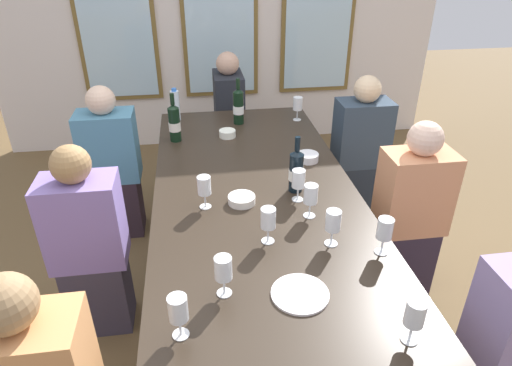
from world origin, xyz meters
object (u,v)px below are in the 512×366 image
(wine_glass_3, at_px, (385,230))
(white_plate_0, at_px, (300,294))
(wine_glass_7, at_px, (333,221))
(wine_glass_9, at_px, (415,314))
(wine_bottle_1, at_px, (238,106))
(wine_glass_8, at_px, (204,186))
(tasting_bowl_0, at_px, (242,199))
(seated_person_5, at_px, (410,216))
(wine_glass_2, at_px, (268,220))
(wine_glass_0, at_px, (311,196))
(seated_person_6, at_px, (229,120))
(seated_person_2, at_px, (112,168))
(wine_bottle_0, at_px, (296,171))
(wine_bottle_2, at_px, (174,123))
(wine_glass_4, at_px, (298,180))
(seated_person_4, at_px, (90,248))
(tasting_bowl_1, at_px, (308,157))
(water_bottle, at_px, (175,105))
(seated_person_3, at_px, (359,153))
(dining_table, at_px, (259,210))
(wine_glass_1, at_px, (223,270))
(wine_glass_6, at_px, (298,104))
(wine_glass_5, at_px, (178,310))
(tasting_bowl_2, at_px, (227,134))

(wine_glass_3, bearing_deg, white_plate_0, -153.50)
(wine_glass_7, distance_m, wine_glass_9, 0.57)
(wine_bottle_1, xyz_separation_m, wine_glass_8, (-0.29, -1.10, -0.01))
(tasting_bowl_0, relative_size, seated_person_5, 0.13)
(tasting_bowl_0, height_order, wine_glass_2, wine_glass_2)
(tasting_bowl_0, height_order, wine_glass_0, wine_glass_0)
(wine_glass_7, bearing_deg, seated_person_6, 97.16)
(wine_glass_0, bearing_deg, seated_person_2, 135.53)
(wine_glass_2, relative_size, seated_person_6, 0.16)
(wine_bottle_0, height_order, seated_person_6, seated_person_6)
(wine_glass_8, height_order, seated_person_2, seated_person_2)
(wine_bottle_2, bearing_deg, wine_glass_3, -56.12)
(seated_person_2, bearing_deg, wine_bottle_2, -9.96)
(wine_glass_4, xyz_separation_m, seated_person_4, (-1.09, 0.03, -0.33))
(wine_glass_2, bearing_deg, tasting_bowl_0, 102.96)
(wine_glass_2, height_order, wine_glass_9, same)
(wine_glass_7, bearing_deg, tasting_bowl_1, 83.11)
(wine_glass_4, bearing_deg, seated_person_2, 139.35)
(seated_person_5, bearing_deg, seated_person_2, 153.87)
(white_plate_0, distance_m, wine_bottle_0, 0.81)
(seated_person_4, bearing_deg, wine_glass_2, -22.14)
(wine_bottle_0, relative_size, wine_glass_7, 1.80)
(tasting_bowl_0, height_order, water_bottle, water_bottle)
(seated_person_3, bearing_deg, dining_table, -134.97)
(wine_bottle_1, height_order, wine_glass_1, wine_bottle_1)
(wine_bottle_2, distance_m, wine_glass_8, 0.87)
(wine_glass_9, bearing_deg, seated_person_3, 74.54)
(wine_glass_7, height_order, seated_person_3, seated_person_3)
(wine_glass_2, height_order, wine_glass_7, same)
(white_plate_0, height_order, water_bottle, water_bottle)
(tasting_bowl_0, relative_size, wine_glass_4, 0.81)
(wine_glass_3, height_order, seated_person_2, seated_person_2)
(wine_glass_6, bearing_deg, wine_glass_2, -107.91)
(wine_bottle_2, bearing_deg, tasting_bowl_1, -27.85)
(wine_glass_4, height_order, wine_glass_5, same)
(white_plate_0, bearing_deg, wine_glass_5, -163.81)
(wine_glass_4, bearing_deg, tasting_bowl_1, 69.34)
(wine_glass_9, bearing_deg, wine_glass_6, 87.86)
(wine_bottle_2, distance_m, seated_person_4, 1.01)
(dining_table, relative_size, wine_glass_3, 15.60)
(wine_bottle_0, relative_size, tasting_bowl_2, 2.80)
(wine_glass_0, bearing_deg, water_bottle, 115.27)
(wine_bottle_2, relative_size, wine_glass_8, 1.87)
(white_plate_0, distance_m, water_bottle, 1.98)
(dining_table, relative_size, wine_bottle_2, 8.33)
(seated_person_2, bearing_deg, wine_glass_0, -44.47)
(wine_glass_0, relative_size, wine_glass_1, 1.00)
(wine_bottle_0, height_order, tasting_bowl_1, wine_bottle_0)
(water_bottle, distance_m, wine_glass_5, 2.05)
(wine_glass_0, distance_m, seated_person_5, 0.78)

